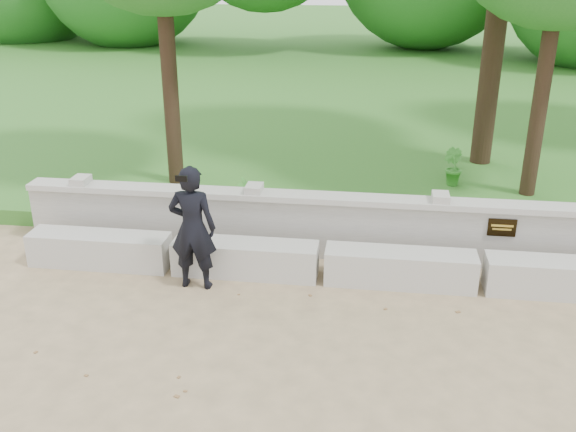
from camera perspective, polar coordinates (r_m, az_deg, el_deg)
name	(u,v)px	position (r m, az deg, el deg)	size (l,w,h in m)	color
ground	(505,381)	(6.90, 18.72, -13.68)	(80.00, 80.00, 0.00)	tan
lawn	(424,91)	(19.92, 12.01, 10.82)	(40.00, 22.00, 0.25)	#2F6E25
concrete_bench	(481,273)	(8.39, 16.76, -4.86)	(11.90, 0.45, 0.45)	beige
parapet_wall	(476,233)	(8.92, 16.33, -1.46)	(12.50, 0.35, 0.90)	#B1AFA7
man_main	(193,228)	(7.96, -8.48, -1.05)	(0.59, 0.52, 1.60)	black
shrub_a	(247,197)	(9.61, -3.69, 1.70)	(0.32, 0.21, 0.60)	#3A882E
shrub_b	(452,167)	(11.28, 14.41, 4.27)	(0.35, 0.28, 0.64)	#3A882E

